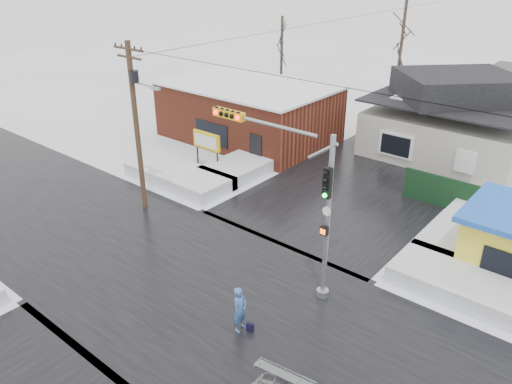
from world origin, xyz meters
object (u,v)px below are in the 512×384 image
Objects in this scene: marquee_sign at (207,142)px; pedestrian at (240,310)px; utility_pole at (137,119)px; traffic_signal at (295,186)px.

marquee_sign is 15.56m from pedestrian.
utility_pole is 3.53× the size of marquee_sign.
traffic_signal is at bearing -29.72° from marquee_sign.
pedestrian is at bearing -85.55° from traffic_signal.
utility_pole reaches higher than traffic_signal.
utility_pole is (-10.36, 0.53, 0.57)m from traffic_signal.
marquee_sign is (-1.07, 5.99, -3.19)m from utility_pole.
marquee_sign is at bearing 100.13° from utility_pole.
pedestrian is at bearing -21.48° from utility_pole.
traffic_signal is at bearing -1.73° from pedestrian.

